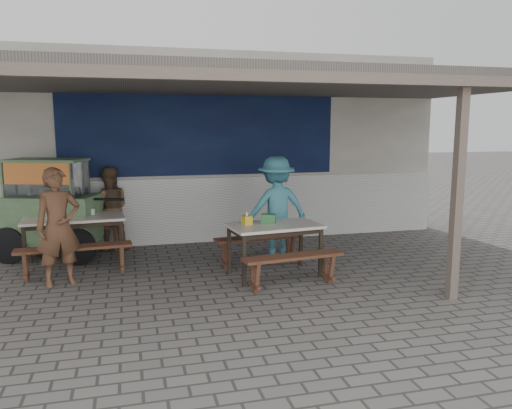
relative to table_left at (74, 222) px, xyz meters
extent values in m
plane|color=#5F5B56|center=(2.37, -1.93, -0.67)|extent=(60.00, 60.00, 0.00)
cube|color=beige|center=(2.37, 1.67, 1.08)|extent=(9.00, 1.20, 3.50)
cube|color=silver|center=(2.37, 1.04, -0.07)|extent=(9.00, 0.10, 1.20)
cube|color=#0E1F44|center=(2.17, 1.06, 1.38)|extent=(5.00, 0.03, 1.60)
cube|color=#534D47|center=(2.37, -0.93, 2.08)|extent=(9.00, 4.20, 0.12)
cube|color=#6E5E53|center=(2.37, -2.98, 1.98)|extent=(9.00, 0.12, 0.12)
cube|color=#6E5E53|center=(4.72, -2.83, 0.68)|extent=(0.11, 0.11, 2.70)
cube|color=white|center=(0.00, 0.00, 0.06)|extent=(1.55, 0.88, 0.04)
cube|color=black|center=(0.00, 0.00, 0.00)|extent=(1.44, 0.77, 0.06)
cube|color=black|center=(-0.66, -0.38, -0.32)|extent=(0.05, 0.05, 0.71)
cube|color=black|center=(0.71, -0.26, -0.32)|extent=(0.05, 0.05, 0.71)
cube|color=black|center=(-0.71, 0.26, -0.32)|extent=(0.05, 0.05, 0.71)
cube|color=black|center=(0.66, 0.38, -0.32)|extent=(0.05, 0.05, 0.71)
cube|color=brown|center=(0.06, -0.71, -0.24)|extent=(1.61, 0.41, 0.04)
cube|color=brown|center=(-0.58, -0.76, -0.47)|extent=(0.07, 0.28, 0.41)
cube|color=brown|center=(0.70, -0.66, -0.47)|extent=(0.07, 0.28, 0.41)
cube|color=brown|center=(-0.06, 0.71, -0.24)|extent=(1.61, 0.41, 0.04)
cube|color=brown|center=(-0.70, 0.66, -0.47)|extent=(0.07, 0.28, 0.41)
cube|color=brown|center=(0.58, 0.76, -0.47)|extent=(0.07, 0.28, 0.41)
cube|color=white|center=(2.84, -1.34, 0.06)|extent=(1.37, 0.90, 0.04)
cube|color=black|center=(2.84, -1.34, 0.00)|extent=(1.26, 0.79, 0.06)
cube|color=black|center=(2.30, -1.73, -0.32)|extent=(0.05, 0.05, 0.71)
cube|color=black|center=(3.46, -1.58, -0.32)|extent=(0.05, 0.05, 0.71)
cube|color=black|center=(2.23, -1.10, -0.32)|extent=(0.05, 0.05, 0.71)
cube|color=black|center=(3.38, -0.96, -0.32)|extent=(0.05, 0.05, 0.71)
cube|color=brown|center=(2.92, -1.95, -0.24)|extent=(1.41, 0.45, 0.04)
cube|color=brown|center=(2.38, -2.02, -0.47)|extent=(0.08, 0.28, 0.41)
cube|color=brown|center=(3.46, -1.88, -0.47)|extent=(0.08, 0.28, 0.41)
cube|color=brown|center=(2.77, -0.73, -0.24)|extent=(1.41, 0.45, 0.04)
cube|color=brown|center=(2.23, -0.80, -0.47)|extent=(0.08, 0.28, 0.41)
cube|color=brown|center=(3.31, -0.67, -0.47)|extent=(0.08, 0.28, 0.41)
cube|color=#6E8C5D|center=(-0.37, 0.47, 0.00)|extent=(1.55, 1.13, 0.72)
cube|color=#6E8C5D|center=(-0.37, 0.47, -0.38)|extent=(1.49, 1.07, 0.05)
cylinder|color=black|center=(-1.03, 0.28, -0.38)|extent=(0.57, 0.23, 0.58)
cylinder|color=black|center=(0.05, -0.08, -0.38)|extent=(0.57, 0.23, 0.58)
cube|color=silver|center=(-0.41, 0.49, 0.65)|extent=(1.28, 0.95, 0.57)
cube|color=#6E8C5D|center=(-0.41, 0.49, 0.93)|extent=(1.33, 1.00, 0.04)
cube|color=red|center=(-0.52, 0.17, 0.74)|extent=(0.99, 0.35, 0.33)
cylinder|color=black|center=(0.42, 0.21, 0.31)|extent=(0.70, 0.27, 0.04)
imported|color=brown|center=(-0.09, -1.02, 0.13)|extent=(0.68, 0.55, 1.60)
imported|color=brown|center=(0.50, 0.82, 0.05)|extent=(0.72, 0.57, 1.46)
imported|color=teal|center=(3.15, -0.40, 0.16)|extent=(1.12, 0.69, 1.66)
cube|color=gold|center=(2.46, -1.22, 0.14)|extent=(0.15, 0.15, 0.12)
cube|color=#306C3C|center=(2.78, -1.24, 0.14)|extent=(0.24, 0.21, 0.14)
cylinder|color=silver|center=(0.27, 0.16, 0.12)|extent=(0.08, 0.08, 0.09)
imported|color=silver|center=(-0.32, 0.03, 0.10)|extent=(0.21, 0.21, 0.05)
camera|label=1|loc=(0.84, -8.04, 1.47)|focal=35.00mm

